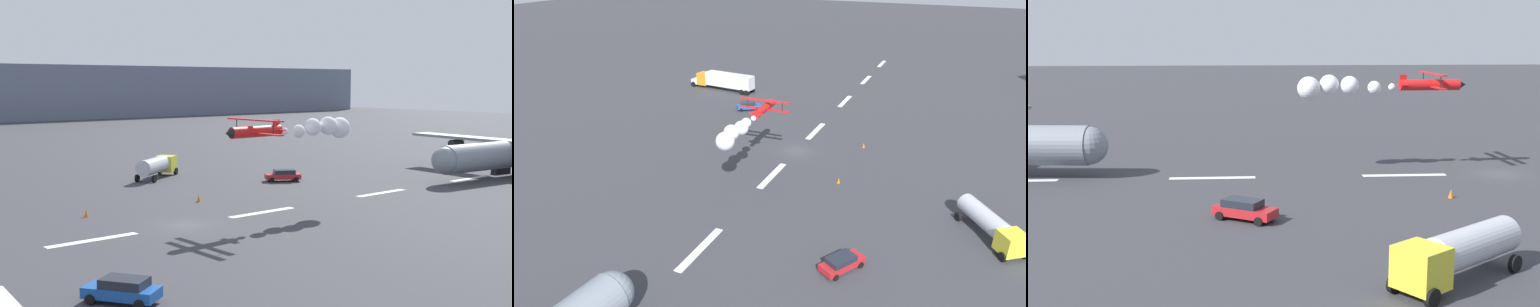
{
  "view_description": "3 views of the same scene",
  "coord_description": "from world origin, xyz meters",
  "views": [
    {
      "loc": [
        -31.89,
        -49.23,
        12.96
      ],
      "look_at": [
        6.25,
        -2.46,
        6.32
      ],
      "focal_mm": 45.84,
      "sensor_mm": 36.0,
      "label": 1
    },
    {
      "loc": [
        59.02,
        22.24,
        27.95
      ],
      "look_at": [
        8.71,
        -0.47,
        3.06
      ],
      "focal_mm": 31.71,
      "sensor_mm": 36.0,
      "label": 2
    },
    {
      "loc": [
        24.52,
        59.59,
        13.24
      ],
      "look_at": [
        20.54,
        0.0,
        2.24
      ],
      "focal_mm": 45.72,
      "sensor_mm": 36.0,
      "label": 3
    }
  ],
  "objects": [
    {
      "name": "stunt_biplane_red",
      "position": [
        13.51,
        -2.08,
        8.34
      ],
      "size": [
        16.58,
        7.29,
        2.43
      ],
      "color": "red"
    },
    {
      "name": "runway_stripe_4",
      "position": [
        9.07,
        0.0,
        0.01
      ],
      "size": [
        8.0,
        0.9,
        0.01
      ],
      "primitive_type": "cube",
      "color": "white",
      "rests_on": "ground"
    },
    {
      "name": "ground_plane",
      "position": [
        0.0,
        0.0,
        0.0
      ],
      "size": [
        440.0,
        440.0,
        0.0
      ],
      "primitive_type": "plane",
      "color": "#38383D",
      "rests_on": "ground"
    },
    {
      "name": "fuel_tanker_truck",
      "position": [
        12.95,
        26.9,
        1.74
      ],
      "size": [
        8.53,
        7.23,
        2.9
      ],
      "color": "yellow",
      "rests_on": "ground"
    },
    {
      "name": "traffic_cone_far",
      "position": [
        7.42,
        8.83,
        0.38
      ],
      "size": [
        0.44,
        0.44,
        0.75
      ],
      "primitive_type": "cone",
      "color": "orange",
      "rests_on": "ground"
    },
    {
      "name": "runway_stripe_5",
      "position": [
        27.22,
        0.0,
        0.01
      ],
      "size": [
        8.0,
        0.9,
        0.01
      ],
      "primitive_type": "cube",
      "color": "white",
      "rests_on": "ground"
    },
    {
      "name": "airport_staff_sedan",
      "position": [
        24.36,
        14.11,
        0.81
      ],
      "size": [
        4.86,
        3.9,
        1.52
      ],
      "color": "#B21E23",
      "rests_on": "ground"
    }
  ]
}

